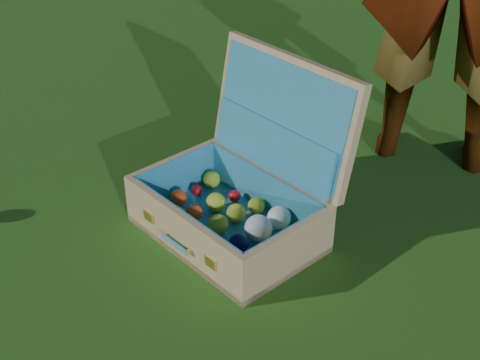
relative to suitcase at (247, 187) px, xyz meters
name	(u,v)px	position (x,y,z in m)	size (l,w,h in m)	color
ground	(190,258)	(-0.05, -0.22, -0.14)	(60.00, 60.00, 0.00)	#215114
suitcase	(247,187)	(0.00, 0.00, 0.00)	(0.62, 0.56, 0.50)	tan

